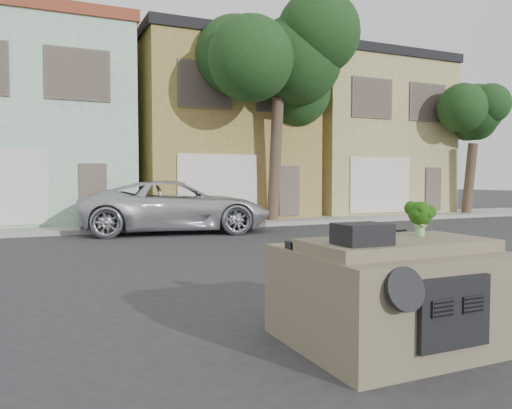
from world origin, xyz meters
TOP-DOWN VIEW (x-y plane):
  - ground_plane at (0.00, 0.00)m, footprint 120.00×120.00m
  - sidewalk at (0.00, 10.50)m, footprint 40.00×3.00m
  - townhouse_mint at (-3.50, 14.50)m, footprint 7.20×8.20m
  - townhouse_tan at (4.00, 14.50)m, footprint 7.20×8.20m
  - townhouse_beige at (11.50, 14.50)m, footprint 7.20×8.20m
  - silver_pickup at (0.81, 8.49)m, footprint 6.43×3.83m
  - tree_near at (5.00, 9.80)m, footprint 4.40×4.00m
  - tree_far at (15.00, 9.80)m, footprint 3.20×3.00m
  - car_dashboard at (0.00, -3.00)m, footprint 2.00×1.80m
  - instrument_hump at (-0.58, -3.35)m, footprint 0.48×0.38m
  - wiper_arm at (0.28, -2.62)m, footprint 0.69×0.15m
  - broccoli at (0.42, -3.02)m, footprint 0.44×0.44m

SIDE VIEW (x-z plane):
  - ground_plane at x=0.00m, z-range 0.00..0.00m
  - silver_pickup at x=0.81m, z-range -0.84..0.84m
  - sidewalk at x=0.00m, z-range 0.00..0.15m
  - car_dashboard at x=0.00m, z-range 0.00..1.12m
  - wiper_arm at x=0.28m, z-range 1.12..1.14m
  - instrument_hump at x=-0.58m, z-range 1.12..1.32m
  - broccoli at x=0.42m, z-range 1.12..1.50m
  - tree_far at x=15.00m, z-range 0.00..6.00m
  - townhouse_mint at x=-3.50m, z-range 0.00..7.55m
  - townhouse_tan at x=4.00m, z-range 0.00..7.55m
  - townhouse_beige at x=11.50m, z-range 0.00..7.55m
  - tree_near at x=5.00m, z-range 0.00..8.50m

